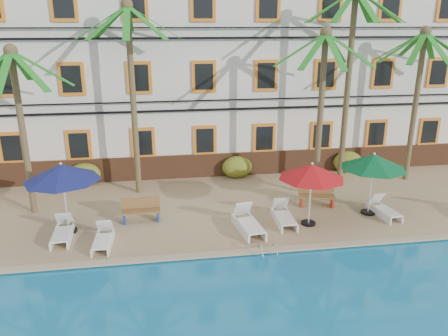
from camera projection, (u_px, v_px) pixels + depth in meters
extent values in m
plane|color=#384C23|center=(268.00, 244.00, 15.89)|extent=(100.00, 100.00, 0.00)
cube|color=tan|center=(242.00, 191.00, 20.53)|extent=(30.00, 12.00, 0.25)
cube|color=tan|center=(274.00, 250.00, 14.95)|extent=(30.00, 0.35, 0.06)
cube|color=silver|center=(225.00, 70.00, 23.59)|extent=(25.00, 6.00, 10.00)
cube|color=brown|center=(235.00, 164.00, 22.12)|extent=(25.00, 0.12, 1.20)
cube|color=orange|center=(12.00, 148.00, 20.22)|extent=(1.15, 0.10, 1.50)
cube|color=black|center=(12.00, 148.00, 20.17)|extent=(0.85, 0.04, 1.20)
cube|color=orange|center=(79.00, 145.00, 20.65)|extent=(1.15, 0.10, 1.50)
cube|color=black|center=(79.00, 146.00, 20.60)|extent=(0.85, 0.04, 1.20)
cube|color=orange|center=(143.00, 143.00, 21.08)|extent=(1.15, 0.10, 1.50)
cube|color=black|center=(143.00, 143.00, 21.03)|extent=(0.85, 0.04, 1.20)
cube|color=orange|center=(205.00, 140.00, 21.50)|extent=(1.15, 0.10, 1.50)
cube|color=black|center=(205.00, 141.00, 21.46)|extent=(0.85, 0.04, 1.20)
cube|color=orange|center=(264.00, 138.00, 21.93)|extent=(1.15, 0.10, 1.50)
cube|color=black|center=(264.00, 138.00, 21.89)|extent=(0.85, 0.04, 1.20)
cube|color=orange|center=(321.00, 136.00, 22.36)|extent=(1.15, 0.10, 1.50)
cube|color=black|center=(321.00, 136.00, 22.32)|extent=(0.85, 0.04, 1.20)
cube|color=orange|center=(376.00, 134.00, 22.79)|extent=(1.15, 0.10, 1.50)
cube|color=black|center=(376.00, 134.00, 22.75)|extent=(0.85, 0.04, 1.20)
cube|color=orange|center=(429.00, 132.00, 23.22)|extent=(1.15, 0.10, 1.50)
cube|color=black|center=(429.00, 132.00, 23.18)|extent=(0.85, 0.04, 1.20)
cube|color=orange|center=(1.00, 80.00, 19.23)|extent=(1.15, 0.10, 1.50)
cube|color=black|center=(1.00, 80.00, 19.19)|extent=(0.85, 0.04, 1.20)
cube|color=orange|center=(72.00, 79.00, 19.66)|extent=(1.15, 0.10, 1.50)
cube|color=black|center=(72.00, 79.00, 19.61)|extent=(0.85, 0.04, 1.20)
cube|color=orange|center=(139.00, 78.00, 20.09)|extent=(1.15, 0.10, 1.50)
cube|color=black|center=(139.00, 78.00, 20.04)|extent=(0.85, 0.04, 1.20)
cube|color=orange|center=(204.00, 77.00, 20.52)|extent=(1.15, 0.10, 1.50)
cube|color=black|center=(204.00, 77.00, 20.47)|extent=(0.85, 0.04, 1.20)
cube|color=orange|center=(266.00, 76.00, 20.95)|extent=(1.15, 0.10, 1.50)
cube|color=black|center=(266.00, 76.00, 20.90)|extent=(0.85, 0.04, 1.20)
cube|color=orange|center=(326.00, 74.00, 21.38)|extent=(1.15, 0.10, 1.50)
cube|color=black|center=(326.00, 75.00, 21.33)|extent=(0.85, 0.04, 1.20)
cube|color=orange|center=(383.00, 73.00, 21.81)|extent=(1.15, 0.10, 1.50)
cube|color=black|center=(383.00, 74.00, 21.76)|extent=(0.85, 0.04, 1.20)
cube|color=orange|center=(438.00, 72.00, 22.24)|extent=(1.15, 0.10, 1.50)
cube|color=black|center=(438.00, 73.00, 22.19)|extent=(0.85, 0.04, 1.20)
cube|color=orange|center=(63.00, 3.00, 18.65)|extent=(1.15, 0.10, 1.50)
cube|color=black|center=(63.00, 3.00, 18.60)|extent=(0.85, 0.04, 1.20)
cube|color=orange|center=(135.00, 4.00, 19.08)|extent=(1.15, 0.10, 1.50)
cube|color=black|center=(135.00, 4.00, 19.03)|extent=(0.85, 0.04, 1.20)
cube|color=orange|center=(203.00, 4.00, 19.50)|extent=(1.15, 0.10, 1.50)
cube|color=black|center=(203.00, 4.00, 19.46)|extent=(0.85, 0.04, 1.20)
cube|color=orange|center=(268.00, 4.00, 19.93)|extent=(1.15, 0.10, 1.50)
cube|color=black|center=(268.00, 4.00, 19.89)|extent=(0.85, 0.04, 1.20)
cube|color=orange|center=(331.00, 5.00, 20.36)|extent=(1.15, 0.10, 1.50)
cube|color=black|center=(331.00, 5.00, 20.32)|extent=(0.85, 0.04, 1.20)
cube|color=orange|center=(391.00, 5.00, 20.79)|extent=(1.15, 0.10, 1.50)
cube|color=black|center=(391.00, 5.00, 20.75)|extent=(0.85, 0.04, 1.20)
cube|color=orange|center=(448.00, 6.00, 21.22)|extent=(1.15, 0.10, 1.50)
cube|color=black|center=(236.00, 109.00, 21.09)|extent=(25.00, 0.08, 0.10)
cube|color=black|center=(236.00, 100.00, 20.94)|extent=(25.00, 0.08, 0.06)
cube|color=black|center=(236.00, 38.00, 20.04)|extent=(25.00, 0.08, 0.10)
cube|color=black|center=(236.00, 28.00, 19.90)|extent=(25.00, 0.08, 0.06)
cylinder|color=brown|center=(23.00, 136.00, 16.98)|extent=(0.26, 0.26, 6.45)
sphere|color=brown|center=(10.00, 50.00, 15.96)|extent=(0.50, 0.50, 0.50)
cube|color=#1C771E|center=(21.00, 66.00, 17.16)|extent=(0.28, 2.14, 1.35)
cube|color=#1C771E|center=(4.00, 72.00, 15.17)|extent=(0.28, 2.14, 1.35)
cube|color=#1C771E|center=(29.00, 71.00, 15.57)|extent=(1.71, 1.71, 1.35)
cube|color=#1C771E|center=(43.00, 68.00, 16.32)|extent=(2.14, 0.28, 1.35)
cube|color=#1C771E|center=(39.00, 67.00, 16.98)|extent=(1.71, 1.71, 1.35)
cylinder|color=brown|center=(133.00, 105.00, 18.83)|extent=(0.26, 0.26, 8.10)
sphere|color=brown|center=(127.00, 5.00, 17.55)|extent=(0.50, 0.50, 0.50)
cube|color=#1C771E|center=(129.00, 22.00, 18.75)|extent=(0.28, 2.14, 1.35)
cube|color=#1C771E|center=(111.00, 22.00, 18.35)|extent=(1.71, 1.71, 1.35)
cube|color=#1C771E|center=(101.00, 22.00, 17.60)|extent=(2.14, 0.28, 1.35)
cube|color=#1C771E|center=(107.00, 22.00, 16.95)|extent=(1.71, 1.71, 1.35)
cube|color=#1C771E|center=(126.00, 22.00, 16.76)|extent=(0.28, 2.14, 1.35)
cube|color=#1C771E|center=(146.00, 22.00, 17.16)|extent=(1.71, 1.71, 1.35)
cube|color=#1C771E|center=(154.00, 22.00, 17.91)|extent=(2.14, 0.28, 1.35)
cube|color=#1C771E|center=(147.00, 22.00, 18.57)|extent=(1.71, 1.71, 1.35)
cylinder|color=brown|center=(320.00, 118.00, 18.67)|extent=(0.26, 0.26, 7.04)
sphere|color=brown|center=(326.00, 32.00, 17.55)|extent=(0.50, 0.50, 0.50)
cube|color=#1C771E|center=(316.00, 48.00, 18.76)|extent=(0.28, 2.14, 1.35)
cube|color=#1C771E|center=(301.00, 48.00, 18.36)|extent=(1.71, 1.71, 1.35)
cube|color=#1C771E|center=(300.00, 50.00, 17.61)|extent=(2.14, 0.28, 1.35)
cube|color=#1C771E|center=(314.00, 51.00, 16.95)|extent=(1.71, 1.71, 1.35)
cube|color=#1C771E|center=(335.00, 51.00, 16.77)|extent=(0.28, 2.14, 1.35)
cube|color=#1C771E|center=(350.00, 50.00, 17.17)|extent=(1.71, 1.71, 1.35)
cube|color=#1C771E|center=(350.00, 49.00, 17.92)|extent=(2.14, 0.28, 1.35)
cube|color=#1C771E|center=(335.00, 48.00, 18.57)|extent=(1.71, 1.71, 1.35)
cylinder|color=brown|center=(347.00, 94.00, 19.47)|extent=(0.26, 0.26, 8.73)
cube|color=#1C771E|center=(344.00, 7.00, 19.29)|extent=(0.28, 2.14, 1.35)
cube|color=#1C771E|center=(331.00, 7.00, 18.89)|extent=(1.71, 1.71, 1.35)
cube|color=#1C771E|center=(331.00, 6.00, 18.14)|extent=(2.14, 0.28, 1.35)
cube|color=#1C771E|center=(345.00, 5.00, 17.48)|extent=(1.71, 1.71, 1.35)
cube|color=#1C771E|center=(366.00, 5.00, 17.30)|extent=(0.28, 2.14, 1.35)
cube|color=#1C771E|center=(380.00, 6.00, 17.70)|extent=(1.71, 1.71, 1.35)
cube|color=#1C771E|center=(379.00, 6.00, 18.45)|extent=(2.14, 0.28, 1.35)
cube|color=#1C771E|center=(364.00, 7.00, 19.11)|extent=(1.71, 1.71, 1.35)
cylinder|color=brown|center=(415.00, 109.00, 20.67)|extent=(0.26, 0.26, 7.04)
sphere|color=brown|center=(426.00, 31.00, 19.55)|extent=(0.50, 0.50, 0.50)
cube|color=#1C771E|center=(411.00, 46.00, 20.75)|extent=(0.28, 2.14, 1.35)
cube|color=#1C771E|center=(399.00, 46.00, 20.35)|extent=(1.71, 1.71, 1.35)
cube|color=#1C771E|center=(402.00, 47.00, 19.61)|extent=(2.14, 0.28, 1.35)
cube|color=#1C771E|center=(418.00, 48.00, 18.95)|extent=(1.71, 1.71, 1.35)
cube|color=#1C771E|center=(438.00, 48.00, 18.76)|extent=(0.28, 2.14, 1.35)
cube|color=#1C771E|center=(445.00, 47.00, 19.91)|extent=(2.14, 0.28, 1.35)
cube|color=#1C771E|center=(429.00, 46.00, 20.57)|extent=(1.71, 1.71, 1.35)
ellipsoid|color=#1E5719|center=(85.00, 174.00, 20.77)|extent=(1.50, 0.90, 1.10)
ellipsoid|color=#1E5719|center=(237.00, 167.00, 21.83)|extent=(1.50, 0.90, 1.10)
ellipsoid|color=#1E5719|center=(348.00, 162.00, 22.66)|extent=(1.50, 0.90, 1.10)
cylinder|color=black|center=(69.00, 231.00, 16.29)|extent=(0.61, 0.61, 0.09)
cylinder|color=silver|center=(65.00, 199.00, 15.88)|extent=(0.06, 0.06, 2.62)
cone|color=navy|center=(62.00, 172.00, 15.55)|extent=(2.73, 2.73, 0.60)
sphere|color=silver|center=(61.00, 164.00, 15.45)|extent=(0.10, 0.10, 0.10)
cylinder|color=black|center=(308.00, 223.00, 16.91)|extent=(0.56, 0.56, 0.08)
cylinder|color=silver|center=(310.00, 195.00, 16.54)|extent=(0.06, 0.06, 2.41)
cone|color=#AF0F15|center=(312.00, 171.00, 16.23)|extent=(2.51, 2.51, 0.55)
sphere|color=silver|center=(312.00, 164.00, 16.14)|extent=(0.10, 0.10, 0.10)
cylinder|color=black|center=(368.00, 212.00, 17.86)|extent=(0.58, 0.58, 0.08)
cylinder|color=silver|center=(371.00, 185.00, 17.48)|extent=(0.06, 0.06, 2.49)
cone|color=#075229|center=(374.00, 161.00, 17.16)|extent=(2.60, 2.60, 0.57)
sphere|color=silver|center=(374.00, 154.00, 17.06)|extent=(0.10, 0.10, 0.10)
cube|color=white|center=(61.00, 234.00, 15.44)|extent=(0.61, 1.25, 0.06)
cube|color=white|center=(64.00, 219.00, 16.16)|extent=(0.58, 0.47, 0.62)
cube|color=white|center=(55.00, 236.00, 15.66)|extent=(0.11, 1.76, 0.28)
cube|color=white|center=(71.00, 235.00, 15.76)|extent=(0.11, 1.76, 0.28)
cube|color=white|center=(102.00, 241.00, 14.98)|extent=(0.58, 1.18, 0.05)
cube|color=white|center=(105.00, 226.00, 15.67)|extent=(0.55, 0.45, 0.58)
cube|color=white|center=(95.00, 243.00, 15.21)|extent=(0.12, 1.64, 0.27)
cube|color=white|center=(111.00, 242.00, 15.26)|extent=(0.12, 1.64, 0.27)
cube|color=white|center=(251.00, 226.00, 16.01)|extent=(0.84, 1.49, 0.06)
cube|color=white|center=(242.00, 209.00, 16.81)|extent=(0.72, 0.61, 0.70)
cube|color=white|center=(240.00, 228.00, 16.22)|extent=(0.35, 1.99, 0.32)
cube|color=white|center=(256.00, 226.00, 16.40)|extent=(0.35, 1.99, 0.32)
cube|color=white|center=(286.00, 218.00, 16.70)|extent=(0.63, 1.30, 0.06)
cube|color=white|center=(280.00, 203.00, 17.46)|extent=(0.60, 0.49, 0.64)
cube|color=white|center=(276.00, 220.00, 16.95)|extent=(0.11, 1.82, 0.30)
cube|color=white|center=(291.00, 219.00, 17.02)|extent=(0.11, 1.82, 0.30)
cube|color=white|center=(388.00, 211.00, 17.36)|extent=(0.69, 1.24, 0.05)
cube|color=white|center=(376.00, 199.00, 18.04)|extent=(0.59, 0.50, 0.59)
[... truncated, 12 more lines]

